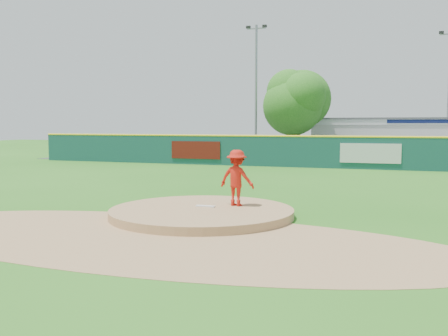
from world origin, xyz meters
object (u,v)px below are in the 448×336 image
(deciduous_tree, at_px, (299,101))
(pitcher, at_px, (237,178))
(light_pole_left, at_px, (256,85))
(playground_slide, at_px, (167,150))
(van, at_px, (323,152))
(pool_building_grp, at_px, (406,137))

(deciduous_tree, bearing_deg, pitcher, -83.32)
(light_pole_left, bearing_deg, playground_slide, -148.71)
(van, height_order, light_pole_left, light_pole_left)
(van, distance_m, pool_building_grp, 10.53)
(deciduous_tree, bearing_deg, playground_slide, -169.61)
(pool_building_grp, distance_m, playground_slide, 20.50)
(pitcher, xyz_separation_m, van, (-0.61, 22.40, -0.42))
(van, xyz_separation_m, light_pole_left, (-6.21, 3.76, 5.35))
(pool_building_grp, bearing_deg, van, -123.48)
(pool_building_grp, height_order, light_pole_left, light_pole_left)
(van, bearing_deg, light_pole_left, 58.86)
(pool_building_grp, height_order, playground_slide, pool_building_grp)
(deciduous_tree, bearing_deg, pool_building_grp, 41.16)
(playground_slide, xyz_separation_m, deciduous_tree, (10.44, 1.91, 3.87))
(playground_slide, bearing_deg, pool_building_grp, 25.79)
(pitcher, xyz_separation_m, deciduous_tree, (-2.83, 24.16, 3.44))
(van, relative_size, light_pole_left, 0.44)
(van, height_order, pool_building_grp, pool_building_grp)
(pitcher, height_order, deciduous_tree, deciduous_tree)
(playground_slide, distance_m, light_pole_left, 9.25)
(pitcher, relative_size, pool_building_grp, 0.11)
(pitcher, bearing_deg, playground_slide, -50.71)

